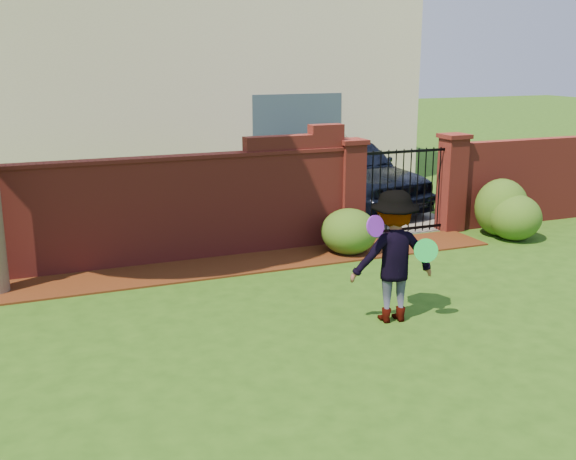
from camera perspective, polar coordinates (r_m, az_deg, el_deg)
name	(u,v)px	position (r m, az deg, el deg)	size (l,w,h in m)	color
ground	(324,344)	(8.29, 2.98, -9.40)	(80.00, 80.00, 0.01)	#254C13
mulch_bed	(179,272)	(10.96, -9.06, -3.45)	(11.10, 1.08, 0.03)	#3C190A
brick_wall	(100,212)	(11.18, -15.33, 1.42)	(8.70, 0.31, 2.16)	maroon
brick_wall_return	(534,180)	(14.87, 19.74, 3.90)	(4.00, 0.25, 1.70)	maroon
pillar_left	(350,190)	(12.47, 5.19, 3.31)	(0.50, 0.50, 1.88)	maroon
pillar_right	(452,182)	(13.61, 13.46, 3.91)	(0.50, 0.50, 1.88)	maroon
iron_gate	(402,191)	(13.02, 9.49, 3.19)	(1.78, 0.03, 1.60)	black
driveway	(314,196)	(16.65, 2.15, 2.82)	(3.20, 8.00, 0.01)	slate
house	(169,61)	(19.32, -9.82, 13.65)	(12.40, 6.40, 6.30)	beige
car	(351,172)	(15.39, 5.29, 4.85)	(1.91, 4.74, 1.62)	black
shrub_left	(349,232)	(11.78, 5.10, -0.13)	(0.97, 0.97, 0.79)	#235018
shrub_middle	(501,207)	(13.52, 17.32, 1.81)	(0.99, 0.99, 1.09)	#235018
shrub_right	(515,217)	(13.31, 18.35, 1.00)	(0.96, 0.96, 0.85)	#235018
man	(394,257)	(8.77, 8.79, -2.24)	(1.10, 0.63, 1.70)	gray
frisbee_purple	(375,226)	(8.36, 7.27, 0.33)	(0.27, 0.27, 0.02)	purple
frisbee_green	(426,250)	(8.66, 11.39, -1.68)	(0.30, 0.30, 0.03)	green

